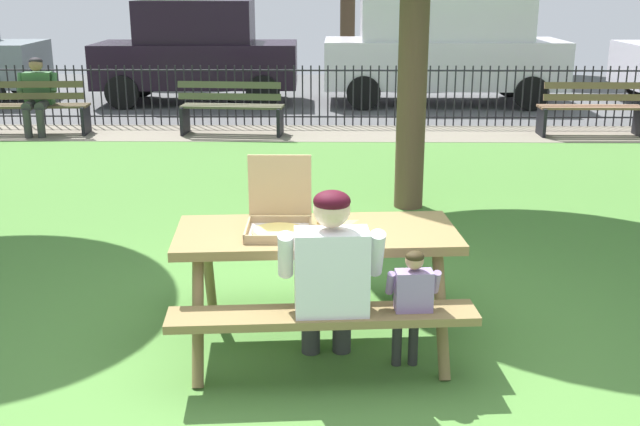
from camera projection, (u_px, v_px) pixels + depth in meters
ground at (324, 247)px, 6.95m from camera, size 28.00×12.29×0.02m
cobblestone_walkway at (328, 134)px, 12.16m from camera, size 28.00×1.40×0.01m
street_asphalt at (329, 95)px, 16.42m from camera, size 28.00×7.50×0.01m
picnic_table_foreground at (317, 255)px, 4.95m from camera, size 1.91×1.62×0.79m
pizza_box_open at (279, 218)px, 4.86m from camera, size 0.41×0.44×0.47m
pizza_slice_on_table at (336, 223)px, 5.02m from camera, size 0.28×0.24×0.02m
adult_at_table at (330, 275)px, 4.46m from camera, size 0.62×0.61×1.19m
child_at_table at (411, 299)px, 4.50m from camera, size 0.32×0.31×0.82m
iron_fence_streetside at (328, 95)px, 12.68m from camera, size 18.35×0.03×1.00m
park_bench_left at (35, 108)px, 11.98m from camera, size 1.62×0.55×0.85m
park_bench_center at (232, 109)px, 11.93m from camera, size 1.63×0.58×0.85m
park_bench_right at (592, 109)px, 11.85m from camera, size 1.60×0.47×0.85m
person_on_park_bench at (37, 92)px, 11.92m from camera, size 0.62×0.61×1.19m
parked_car_left at (197, 51)px, 15.01m from camera, size 3.95×1.92×1.98m
parked_car_center at (443, 47)px, 14.92m from camera, size 4.62×1.98×2.08m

